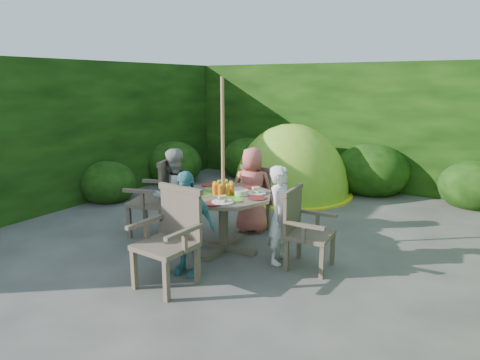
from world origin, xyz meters
The scene contains 13 objects.
ground centered at (0.00, 0.00, 0.00)m, with size 60.00×60.00×0.00m, color #43403C.
hedge_enclosure centered at (0.00, 1.33, 1.25)m, with size 9.00×9.00×2.50m.
patio_table centered at (-0.19, -0.63, 0.63)m, with size 1.36×1.36×0.90m.
parasol_pole centered at (-0.19, -0.63, 1.10)m, with size 0.04×0.04×2.20m, color #9A693D.
garden_chair_right centered at (0.90, -0.58, 0.48)m, with size 0.52×0.58×0.91m.
garden_chair_left centered at (-1.28, -0.67, 0.57)m, with size 0.73×0.78×1.06m.
garden_chair_back centered at (-0.26, 0.47, 0.48)m, with size 0.56×0.50×0.90m.
garden_chair_front centered at (-0.13, -1.72, 0.54)m, with size 0.63×0.57×1.01m.
child_right centered at (0.60, -0.59, 0.59)m, with size 0.43×0.28×1.19m, color silver.
child_left centered at (-0.99, -0.68, 0.63)m, with size 0.62×0.48×1.27m, color #A3A39E.
child_back centered at (-0.24, 0.17, 0.62)m, with size 0.61×0.39×1.24m, color #D66158.
child_front centered at (-0.15, -1.43, 0.60)m, with size 0.70×0.29×1.20m, color teal.
dome_tent centered at (-0.69, 2.38, 0.00)m, with size 2.51×2.51×2.72m.
Camera 1 is at (2.78, -4.96, 2.15)m, focal length 32.00 mm.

